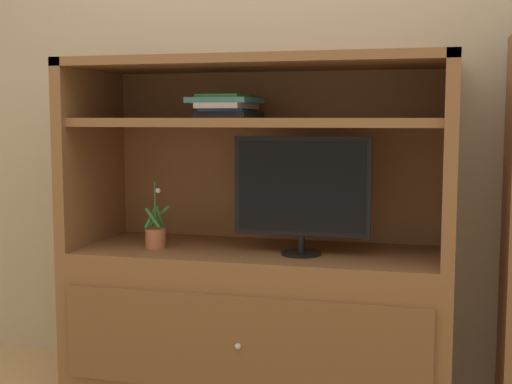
{
  "coord_description": "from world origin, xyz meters",
  "views": [
    {
      "loc": [
        0.73,
        -2.44,
        1.2
      ],
      "look_at": [
        0.0,
        0.35,
        0.89
      ],
      "focal_mm": 49.34,
      "sensor_mm": 36.0,
      "label": 1
    }
  ],
  "objects": [
    {
      "name": "painted_rear_wall",
      "position": [
        0.0,
        0.75,
        1.4
      ],
      "size": [
        6.0,
        0.1,
        2.8
      ],
      "primitive_type": "cube",
      "color": "tan",
      "rests_on": "ground_plane"
    },
    {
      "name": "media_console",
      "position": [
        0.0,
        0.41,
        0.47
      ],
      "size": [
        1.59,
        0.63,
        1.44
      ],
      "color": "brown",
      "rests_on": "ground_plane"
    },
    {
      "name": "tv_monitor",
      "position": [
        0.2,
        0.33,
        0.9
      ],
      "size": [
        0.56,
        0.16,
        0.48
      ],
      "color": "black",
      "rests_on": "media_console"
    },
    {
      "name": "potted_plant",
      "position": [
        -0.44,
        0.32,
        0.69
      ],
      "size": [
        0.12,
        0.09,
        0.29
      ],
      "color": "#B26642",
      "rests_on": "media_console"
    },
    {
      "name": "magazine_stack",
      "position": [
        -0.14,
        0.4,
        1.24
      ],
      "size": [
        0.27,
        0.32,
        0.1
      ],
      "color": "black",
      "rests_on": "media_console"
    }
  ]
}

